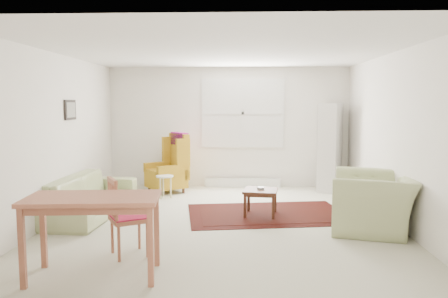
{
  "coord_description": "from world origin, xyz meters",
  "views": [
    {
      "loc": [
        0.26,
        -6.42,
        1.76
      ],
      "look_at": [
        0.0,
        0.3,
        1.05
      ],
      "focal_mm": 35.0,
      "sensor_mm": 36.0,
      "label": 1
    }
  ],
  "objects_px": {
    "armchair": "(373,196)",
    "coffee_table": "(261,202)",
    "desk_chair": "(129,217)",
    "cabinet": "(330,147)",
    "wingback_chair": "(166,163)",
    "sofa": "(90,188)",
    "desk": "(94,237)",
    "stool": "(165,187)"
  },
  "relations": [
    {
      "from": "armchair",
      "to": "coffee_table",
      "type": "height_order",
      "value": "armchair"
    },
    {
      "from": "armchair",
      "to": "desk_chair",
      "type": "bearing_deg",
      "value": -55.42
    },
    {
      "from": "cabinet",
      "to": "coffee_table",
      "type": "bearing_deg",
      "value": -102.4
    },
    {
      "from": "wingback_chair",
      "to": "coffee_table",
      "type": "height_order",
      "value": "wingback_chair"
    },
    {
      "from": "sofa",
      "to": "desk",
      "type": "xyz_separation_m",
      "value": [
        0.88,
        -2.42,
        -0.01
      ]
    },
    {
      "from": "armchair",
      "to": "wingback_chair",
      "type": "height_order",
      "value": "wingback_chair"
    },
    {
      "from": "coffee_table",
      "to": "desk",
      "type": "height_order",
      "value": "desk"
    },
    {
      "from": "coffee_table",
      "to": "cabinet",
      "type": "xyz_separation_m",
      "value": [
        1.48,
        2.04,
        0.67
      ]
    },
    {
      "from": "armchair",
      "to": "stool",
      "type": "bearing_deg",
      "value": -106.27
    },
    {
      "from": "sofa",
      "to": "cabinet",
      "type": "relative_size",
      "value": 1.21
    },
    {
      "from": "wingback_chair",
      "to": "desk_chair",
      "type": "distance_m",
      "value": 3.6
    },
    {
      "from": "sofa",
      "to": "armchair",
      "type": "xyz_separation_m",
      "value": [
        4.2,
        -0.63,
        0.04
      ]
    },
    {
      "from": "coffee_table",
      "to": "desk_chair",
      "type": "bearing_deg",
      "value": -130.59
    },
    {
      "from": "wingback_chair",
      "to": "desk",
      "type": "height_order",
      "value": "wingback_chair"
    },
    {
      "from": "wingback_chair",
      "to": "armchair",
      "type": "bearing_deg",
      "value": 17.34
    },
    {
      "from": "cabinet",
      "to": "desk_chair",
      "type": "distance_m",
      "value": 4.99
    },
    {
      "from": "cabinet",
      "to": "stool",
      "type": "bearing_deg",
      "value": -141.94
    },
    {
      "from": "coffee_table",
      "to": "sofa",
      "type": "bearing_deg",
      "value": -178.25
    },
    {
      "from": "sofa",
      "to": "coffee_table",
      "type": "relative_size",
      "value": 4.15
    },
    {
      "from": "sofa",
      "to": "armchair",
      "type": "relative_size",
      "value": 1.75
    },
    {
      "from": "sofa",
      "to": "wingback_chair",
      "type": "height_order",
      "value": "wingback_chair"
    },
    {
      "from": "armchair",
      "to": "desk",
      "type": "xyz_separation_m",
      "value": [
        -3.32,
        -1.78,
        -0.06
      ]
    },
    {
      "from": "stool",
      "to": "desk",
      "type": "xyz_separation_m",
      "value": [
        -0.07,
        -3.71,
        0.2
      ]
    },
    {
      "from": "desk",
      "to": "coffee_table",
      "type": "bearing_deg",
      "value": 54.32
    },
    {
      "from": "armchair",
      "to": "cabinet",
      "type": "height_order",
      "value": "cabinet"
    },
    {
      "from": "coffee_table",
      "to": "cabinet",
      "type": "bearing_deg",
      "value": 54.02
    },
    {
      "from": "cabinet",
      "to": "sofa",
      "type": "bearing_deg",
      "value": -129.38
    },
    {
      "from": "desk",
      "to": "desk_chair",
      "type": "bearing_deg",
      "value": 72.77
    },
    {
      "from": "wingback_chair",
      "to": "stool",
      "type": "distance_m",
      "value": 0.65
    },
    {
      "from": "coffee_table",
      "to": "stool",
      "type": "bearing_deg",
      "value": 144.89
    },
    {
      "from": "armchair",
      "to": "desk",
      "type": "height_order",
      "value": "armchair"
    },
    {
      "from": "armchair",
      "to": "wingback_chair",
      "type": "bearing_deg",
      "value": -112.05
    },
    {
      "from": "stool",
      "to": "desk",
      "type": "distance_m",
      "value": 3.72
    },
    {
      "from": "wingback_chair",
      "to": "sofa",
      "type": "bearing_deg",
      "value": -62.2
    },
    {
      "from": "cabinet",
      "to": "desk",
      "type": "xyz_separation_m",
      "value": [
        -3.27,
        -4.54,
        -0.46
      ]
    },
    {
      "from": "wingback_chair",
      "to": "desk_chair",
      "type": "bearing_deg",
      "value": -33.16
    },
    {
      "from": "sofa",
      "to": "desk",
      "type": "bearing_deg",
      "value": -155.79
    },
    {
      "from": "stool",
      "to": "cabinet",
      "type": "xyz_separation_m",
      "value": [
        3.2,
        0.83,
        0.66
      ]
    },
    {
      "from": "wingback_chair",
      "to": "stool",
      "type": "bearing_deg",
      "value": -29.08
    },
    {
      "from": "cabinet",
      "to": "desk_chair",
      "type": "xyz_separation_m",
      "value": [
        -3.08,
        -3.9,
        -0.42
      ]
    },
    {
      "from": "cabinet",
      "to": "desk",
      "type": "bearing_deg",
      "value": -102.24
    },
    {
      "from": "desk_chair",
      "to": "desk",
      "type": "bearing_deg",
      "value": 133.43
    }
  ]
}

